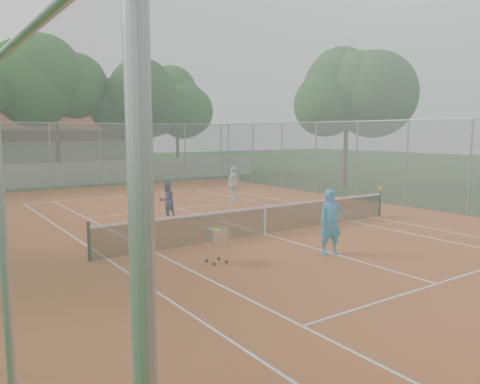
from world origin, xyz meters
TOP-DOWN VIEW (x-y plane):
  - ground at (0.00, 0.00)m, footprint 120.00×120.00m
  - court_pad at (0.00, 0.00)m, footprint 18.00×34.00m
  - court_lines at (0.00, 0.00)m, footprint 10.98×23.78m
  - tennis_net at (0.00, 0.00)m, footprint 11.88×0.10m
  - perimeter_fence at (0.00, 0.00)m, footprint 18.00×34.00m
  - boundary_wall at (0.00, 19.00)m, footprint 26.00×0.30m
  - clubhouse at (-2.00, 29.00)m, footprint 16.40×9.00m
  - tropical_trees at (0.00, 22.00)m, footprint 29.00×19.00m
  - player_near at (-0.11, -3.15)m, footprint 0.79×0.65m
  - player_far_left at (-1.45, 4.55)m, footprint 0.80×0.67m
  - player_far_right at (3.19, 6.65)m, footprint 1.13×0.78m
  - ball_hopper at (-3.25, -2.10)m, footprint 0.52×0.52m

SIDE VIEW (x-z plane):
  - ground at x=0.00m, z-range 0.00..0.00m
  - court_pad at x=0.00m, z-range 0.00..0.02m
  - court_lines at x=0.00m, z-range 0.02..0.03m
  - tennis_net at x=0.00m, z-range 0.02..1.00m
  - ball_hopper at x=-3.25m, z-range 0.02..1.05m
  - boundary_wall at x=0.00m, z-range 0.00..1.50m
  - player_far_left at x=-1.45m, z-range 0.02..1.48m
  - player_far_right at x=3.19m, z-range 0.02..1.80m
  - player_near at x=-0.11m, z-range 0.02..1.87m
  - perimeter_fence at x=0.00m, z-range 0.00..4.00m
  - clubhouse at x=-2.00m, z-range 0.00..4.40m
  - tropical_trees at x=0.00m, z-range 0.00..10.00m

